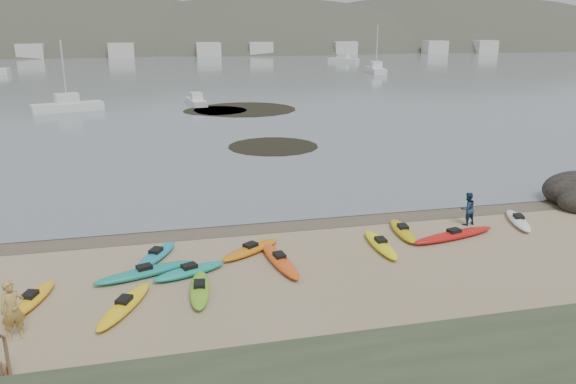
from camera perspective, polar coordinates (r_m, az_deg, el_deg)
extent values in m
plane|color=tan|center=(27.20, 0.00, -3.03)|extent=(600.00, 600.00, 0.00)
plane|color=brown|center=(26.93, 0.15, -3.23)|extent=(60.00, 60.00, 0.00)
plane|color=slate|center=(325.10, -12.63, 14.71)|extent=(1200.00, 1200.00, 0.00)
ellipsoid|color=#70BD25|center=(20.39, -8.95, -9.75)|extent=(1.00, 3.12, 0.34)
ellipsoid|color=#168B7B|center=(22.12, -14.36, -7.91)|extent=(3.90, 1.92, 0.34)
ellipsoid|color=yellow|center=(21.31, -24.68, -9.97)|extent=(1.62, 3.14, 0.34)
ellipsoid|color=red|center=(26.10, 16.48, -4.22)|extent=(4.48, 1.69, 0.34)
ellipsoid|color=#EA5414|center=(22.49, -0.87, -6.93)|extent=(1.23, 3.96, 0.34)
ellipsoid|color=#F9F315|center=(24.33, 9.39, -5.28)|extent=(0.76, 3.42, 0.34)
ellipsoid|color=gold|center=(26.06, 11.57, -3.89)|extent=(1.02, 3.04, 0.34)
ellipsoid|color=teal|center=(23.54, -13.25, -6.28)|extent=(2.05, 2.97, 0.34)
ellipsoid|color=white|center=(29.01, 22.35, -2.70)|extent=(1.63, 3.17, 0.34)
ellipsoid|color=orange|center=(23.52, -3.83, -5.87)|extent=(3.01, 2.37, 0.34)
ellipsoid|color=yellow|center=(19.87, -16.27, -11.00)|extent=(2.13, 3.45, 0.34)
ellipsoid|color=teal|center=(21.84, -9.98, -7.94)|extent=(2.98, 1.73, 0.34)
imported|color=tan|center=(19.07, -26.19, -10.73)|extent=(0.82, 0.69, 1.91)
imported|color=navy|center=(27.89, 17.77, -1.62)|extent=(0.87, 0.73, 1.60)
cylinder|color=black|center=(43.84, -1.53, 4.65)|extent=(7.03, 7.03, 0.04)
cylinder|color=black|center=(63.46, -4.41, 8.36)|extent=(11.45, 11.45, 0.04)
cylinder|color=black|center=(62.71, -7.41, 8.18)|extent=(7.02, 7.02, 0.04)
cube|color=silver|center=(66.38, -21.48, 8.06)|extent=(7.66, 4.33, 1.03)
cube|color=silver|center=(67.64, -9.29, 9.02)|extent=(2.23, 5.73, 0.78)
cube|color=silver|center=(111.92, 8.91, 12.12)|extent=(3.88, 9.06, 1.23)
cube|color=silver|center=(144.63, 5.65, 13.21)|extent=(6.89, 7.35, 1.10)
ellipsoid|color=#384235|center=(225.02, -23.42, 8.42)|extent=(220.00, 120.00, 80.00)
ellipsoid|color=#384235|center=(220.14, -2.51, 10.31)|extent=(200.00, 110.00, 68.00)
ellipsoid|color=#384235|center=(259.08, 16.16, 10.24)|extent=(230.00, 130.00, 76.00)
cube|color=beige|center=(173.87, -25.91, 12.72)|extent=(7.00, 5.00, 4.00)
cube|color=beige|center=(170.51, -17.83, 13.53)|extent=(7.00, 5.00, 4.00)
cube|color=beige|center=(170.49, -9.53, 14.07)|extent=(7.00, 5.00, 4.00)
cube|color=beige|center=(173.81, -1.37, 14.34)|extent=(7.00, 5.00, 4.00)
cube|color=beige|center=(180.30, 6.36, 14.33)|extent=(7.00, 5.00, 4.00)
cube|color=beige|center=(189.63, 13.43, 14.10)|extent=(7.00, 5.00, 4.00)
cube|color=beige|center=(201.40, 19.73, 13.73)|extent=(7.00, 5.00, 4.00)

